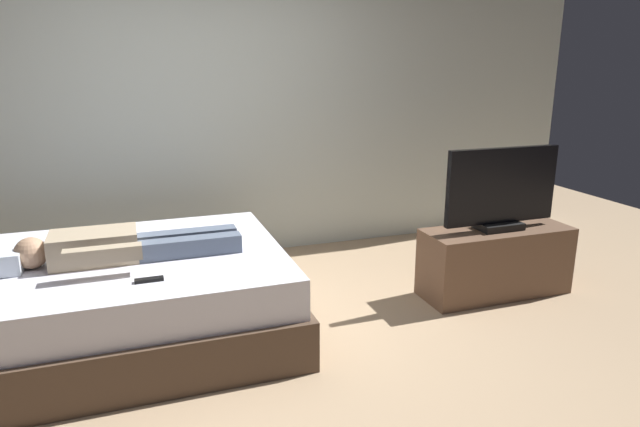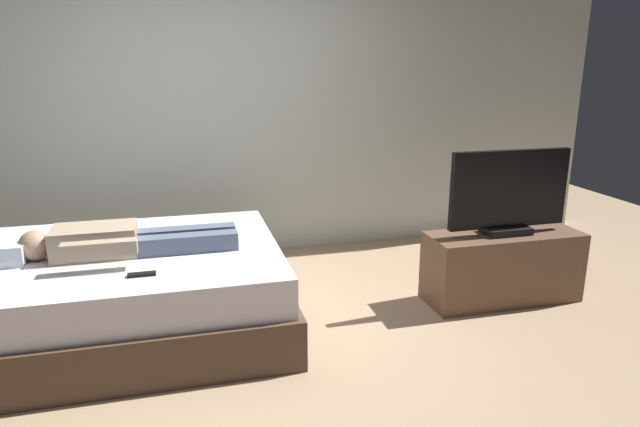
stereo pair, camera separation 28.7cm
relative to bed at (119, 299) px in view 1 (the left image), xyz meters
The scene contains 7 objects.
ground_plane 0.94m from the bed, 35.30° to the right, with size 10.00×10.00×0.00m, color tan.
back_wall 2.13m from the bed, 50.79° to the left, with size 6.40×0.10×2.80m, color silver.
bed is the anchor object (origin of this frame).
person 0.36m from the bed, 65.34° to the right, with size 1.26×0.46×0.18m.
remote 0.58m from the bed, 68.95° to the right, with size 0.15×0.04×0.02m, color black.
tv_stand 2.62m from the bed, ahead, with size 1.10×0.40×0.50m, color brown.
tv 2.67m from the bed, ahead, with size 0.88×0.20×0.59m.
Camera 1 is at (-0.60, -2.82, 1.67)m, focal length 30.99 mm.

